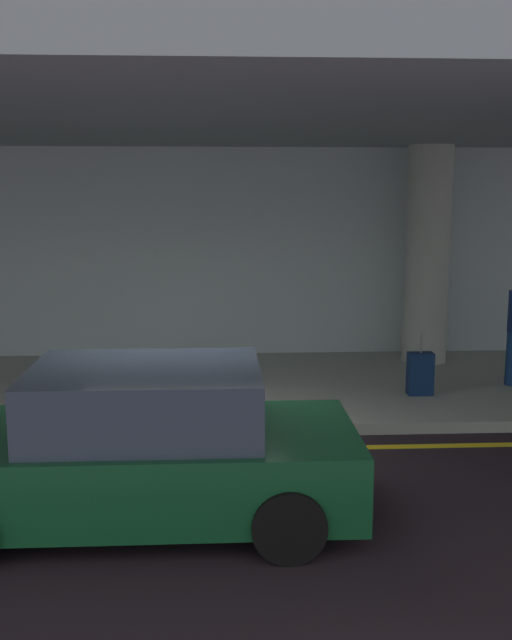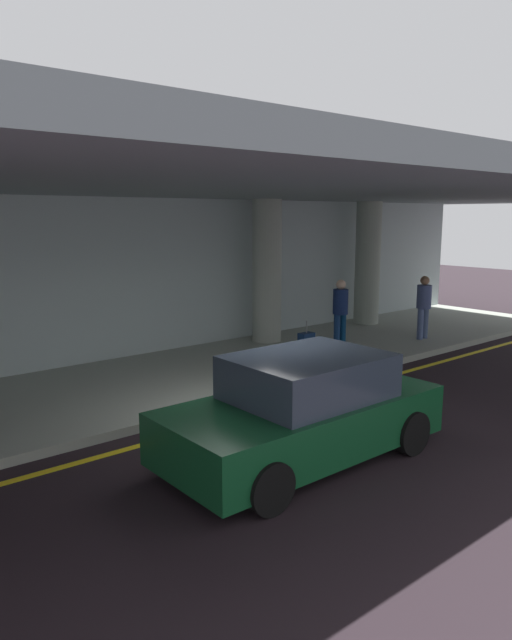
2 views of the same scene
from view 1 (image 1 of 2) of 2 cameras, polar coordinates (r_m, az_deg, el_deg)
The scene contains 8 objects.
ground_plane at distance 8.72m, azimuth -5.71°, elevation -11.02°, with size 60.00×60.00×0.00m, color black.
sidewalk at distance 11.64m, azimuth -5.05°, elevation -5.18°, with size 26.00×4.20×0.15m, color #969D91.
lane_stripe_yellow at distance 9.23m, azimuth -5.56°, elevation -9.78°, with size 26.00×0.14×0.01m, color yellow.
support_column_left_mid at distance 13.14m, azimuth 12.80°, elevation 4.78°, with size 0.75×0.75×3.65m, color #9BA397.
ceiling_overhang at distance 10.77m, azimuth -5.46°, elevation 14.40°, with size 28.00×13.20×0.30m, color gray.
terminal_back_wall at distance 13.54m, azimuth -4.85°, elevation 4.83°, with size 26.00×0.30×3.80m, color #A9BABA.
car_dark_green at distance 7.22m, azimuth -8.81°, elevation -9.61°, with size 4.10×1.92×1.50m.
suitcase_upright_primary at distance 11.18m, azimuth 12.29°, elevation -3.97°, with size 0.36×0.22×0.90m.
Camera 1 is at (0.41, -8.13, 3.13)m, focal length 42.39 mm.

